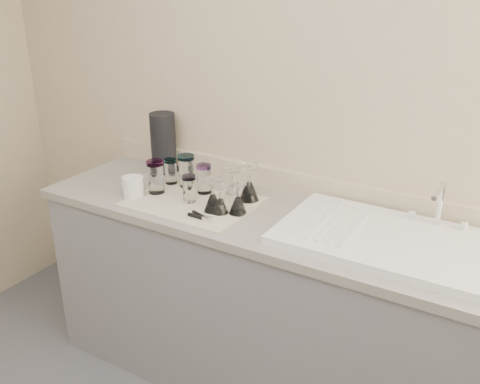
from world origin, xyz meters
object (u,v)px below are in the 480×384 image
Objects in this scene: tumbler_cyan at (187,171)px; goblet_extra at (220,204)px; can_opener at (201,217)px; white_mug at (133,187)px; sink_unit at (388,239)px; goblet_back_right at (249,188)px; goblet_back_left at (232,189)px; goblet_front_right at (238,203)px; goblet_front_left at (213,200)px; tumbler_lavender at (189,189)px; paper_towel_roll at (163,143)px; tumbler_teal at (171,171)px; tumbler_purple at (204,179)px; tumbler_magenta at (156,177)px.

tumbler_cyan is 0.35m from goblet_extra.
white_mug is at bearing 173.74° from can_opener.
sink_unit reaches higher than goblet_back_right.
goblet_front_right is (0.10, -0.11, -0.00)m from goblet_back_left.
goblet_front_left is (-0.73, -0.10, 0.04)m from sink_unit.
goblet_back_left is at bearing 88.77° from goblet_front_left.
tumbler_lavender is 0.47m from paper_towel_roll.
goblet_front_right is 0.97× the size of white_mug.
goblet_back_right is (0.43, 0.02, -0.01)m from tumbler_teal.
white_mug is at bearing -154.56° from goblet_back_right.
can_opener is at bearing -35.85° from tumbler_teal.
tumbler_purple is 0.12m from tumbler_lavender.
tumbler_teal is 0.43m from goblet_back_right.
tumbler_lavender is at bearing -175.15° from sink_unit.
goblet_back_left and goblet_front_left have the same top height.
white_mug is at bearing -74.36° from paper_towel_roll.
goblet_back_left is at bearing -17.63° from paper_towel_roll.
tumbler_purple is at bearing 177.00° from sink_unit.
goblet_back_left is 1.17× the size of goblet_extra.
goblet_back_left is 0.46m from white_mug.
tumbler_cyan is 0.52× the size of paper_towel_roll.
tumbler_cyan reaches higher than can_opener.
tumbler_teal is 0.89× the size of tumbler_purple.
can_opener is at bearing -39.23° from tumbler_lavender.
tumbler_teal is at bearing 163.99° from goblet_front_right.
tumbler_purple is at bearing 36.93° from white_mug.
tumbler_magenta is at bearing 174.21° from goblet_extra.
goblet_front_right reaches higher than tumbler_purple.
tumbler_cyan is 1.01× the size of tumbler_magenta.
paper_towel_roll is (-0.15, 0.14, 0.08)m from tumbler_teal.
tumbler_magenta is 0.45m from goblet_front_right.
paper_towel_roll is (-0.25, 0.14, 0.06)m from tumbler_cyan.
sink_unit is 1.15m from white_mug.
goblet_front_left is at bearing -33.16° from tumbler_cyan.
can_opener is at bearing -164.98° from sink_unit.
can_opener is (-0.10, -0.13, -0.04)m from goblet_front_right.
tumbler_purple is 0.22m from goblet_back_right.
tumbler_cyan is at bearing 159.43° from goblet_front_right.
white_mug reaches higher than can_opener.
goblet_front_right is at bearing -24.39° from tumbler_purple.
goblet_back_right is at bearing -12.42° from paper_towel_roll.
tumbler_purple is 1.10× the size of goblet_extra.
goblet_front_right is (0.25, 0.01, -0.02)m from tumbler_lavender.
white_mug is (-0.41, -0.20, -0.01)m from goblet_back_left.
paper_towel_roll is at bearing 148.63° from goblet_front_left.
paper_towel_roll reaches higher than tumbler_purple.
paper_towel_roll is at bearing 142.24° from tumbler_lavender.
goblet_back_right is (0.07, 0.03, 0.01)m from goblet_back_left.
sink_unit reaches higher than tumbler_purple.
tumbler_magenta reaches higher than tumbler_teal.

